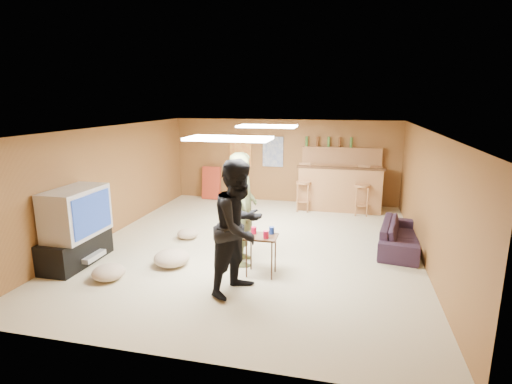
% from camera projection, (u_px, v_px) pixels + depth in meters
% --- Properties ---
extents(ground, '(7.00, 7.00, 0.00)m').
position_uv_depth(ground, '(254.00, 245.00, 7.60)').
color(ground, '#BFB492').
rests_on(ground, ground).
extents(ceiling, '(6.00, 7.00, 0.02)m').
position_uv_depth(ceiling, '(253.00, 129.00, 7.10)').
color(ceiling, silver).
rests_on(ceiling, ground).
extents(wall_back, '(6.00, 0.02, 2.20)m').
position_uv_depth(wall_back, '(284.00, 161.00, 10.67)').
color(wall_back, brown).
rests_on(wall_back, ground).
extents(wall_front, '(6.00, 0.02, 2.20)m').
position_uv_depth(wall_front, '(173.00, 263.00, 4.03)').
color(wall_front, brown).
rests_on(wall_front, ground).
extents(wall_left, '(0.02, 7.00, 2.20)m').
position_uv_depth(wall_left, '(109.00, 182.00, 8.02)').
color(wall_left, brown).
rests_on(wall_left, ground).
extents(wall_right, '(0.02, 7.00, 2.20)m').
position_uv_depth(wall_right, '(427.00, 198.00, 6.68)').
color(wall_right, brown).
rests_on(wall_right, ground).
extents(tv_stand, '(0.55, 1.30, 0.50)m').
position_uv_depth(tv_stand, '(76.00, 249.00, 6.73)').
color(tv_stand, black).
rests_on(tv_stand, ground).
extents(dvd_box, '(0.35, 0.50, 0.08)m').
position_uv_depth(dvd_box, '(88.00, 256.00, 6.70)').
color(dvd_box, '#B2B2B7').
rests_on(dvd_box, tv_stand).
extents(tv_body, '(0.60, 1.10, 0.80)m').
position_uv_depth(tv_body, '(76.00, 212.00, 6.56)').
color(tv_body, '#B2B2B7').
rests_on(tv_body, tv_stand).
extents(tv_screen, '(0.02, 0.95, 0.65)m').
position_uv_depth(tv_screen, '(93.00, 214.00, 6.50)').
color(tv_screen, navy).
rests_on(tv_screen, tv_body).
extents(bar_counter, '(2.00, 0.60, 1.10)m').
position_uv_depth(bar_counter, '(340.00, 188.00, 9.94)').
color(bar_counter, '#986237').
rests_on(bar_counter, ground).
extents(bar_lip, '(2.10, 0.12, 0.05)m').
position_uv_depth(bar_lip, '(340.00, 168.00, 9.58)').
color(bar_lip, '#382112').
rests_on(bar_lip, bar_counter).
extents(bar_shelf, '(2.00, 0.18, 0.05)m').
position_uv_depth(bar_shelf, '(342.00, 148.00, 10.15)').
color(bar_shelf, '#986237').
rests_on(bar_shelf, bar_backing).
extents(bar_backing, '(2.00, 0.14, 0.60)m').
position_uv_depth(bar_backing, '(341.00, 160.00, 10.24)').
color(bar_backing, '#986237').
rests_on(bar_backing, bar_counter).
extents(poster_left, '(0.60, 0.03, 0.85)m').
position_uv_depth(poster_left, '(240.00, 151.00, 10.84)').
color(poster_left, '#BF3F26').
rests_on(poster_left, wall_back).
extents(poster_right, '(0.55, 0.03, 0.80)m').
position_uv_depth(poster_right, '(273.00, 152.00, 10.64)').
color(poster_right, '#334C99').
rests_on(poster_right, wall_back).
extents(folding_chair_stack, '(0.50, 0.26, 0.91)m').
position_uv_depth(folding_chair_stack, '(211.00, 183.00, 11.07)').
color(folding_chair_stack, '#A8331F').
rests_on(folding_chair_stack, ground).
extents(ceiling_panel_front, '(1.20, 0.60, 0.04)m').
position_uv_depth(ceiling_panel_front, '(229.00, 139.00, 5.69)').
color(ceiling_panel_front, white).
rests_on(ceiling_panel_front, ceiling).
extents(ceiling_panel_back, '(1.20, 0.60, 0.04)m').
position_uv_depth(ceiling_panel_back, '(267.00, 126.00, 8.25)').
color(ceiling_panel_back, white).
rests_on(ceiling_panel_back, ceiling).
extents(person_olive, '(0.60, 0.78, 1.89)m').
position_uv_depth(person_olive, '(243.00, 209.00, 6.60)').
color(person_olive, '#586339').
rests_on(person_olive, ground).
extents(person_black, '(1.04, 1.15, 1.93)m').
position_uv_depth(person_black, '(239.00, 227.00, 5.59)').
color(person_black, black).
rests_on(person_black, ground).
extents(sofa, '(0.94, 1.82, 0.51)m').
position_uv_depth(sofa, '(401.00, 236.00, 7.38)').
color(sofa, black).
rests_on(sofa, ground).
extents(tray_table, '(0.51, 0.41, 0.65)m').
position_uv_depth(tray_table, '(261.00, 255.00, 6.27)').
color(tray_table, '#382112').
rests_on(tray_table, ground).
extents(cup_red_near, '(0.10, 0.10, 0.11)m').
position_uv_depth(cup_red_near, '(254.00, 230.00, 6.28)').
color(cup_red_near, red).
rests_on(cup_red_near, tray_table).
extents(cup_red_far, '(0.09, 0.09, 0.12)m').
position_uv_depth(cup_red_far, '(266.00, 235.00, 6.07)').
color(cup_red_far, red).
rests_on(cup_red_far, tray_table).
extents(cup_blue, '(0.11, 0.11, 0.12)m').
position_uv_depth(cup_blue, '(272.00, 230.00, 6.27)').
color(cup_blue, navy).
rests_on(cup_blue, tray_table).
extents(bar_stool_left, '(0.37, 0.37, 1.13)m').
position_uv_depth(bar_stool_left, '(303.00, 189.00, 9.83)').
color(bar_stool_left, '#986237').
rests_on(bar_stool_left, ground).
extents(bar_stool_right, '(0.45, 0.45, 1.25)m').
position_uv_depth(bar_stool_right, '(362.00, 190.00, 9.47)').
color(bar_stool_right, '#986237').
rests_on(bar_stool_right, ground).
extents(cushion_near_tv, '(0.77, 0.77, 0.27)m').
position_uv_depth(cushion_near_tv, '(172.00, 258.00, 6.66)').
color(cushion_near_tv, tan).
rests_on(cushion_near_tv, ground).
extents(cushion_mid, '(0.57, 0.57, 0.19)m').
position_uv_depth(cushion_mid, '(188.00, 234.00, 7.97)').
color(cushion_mid, tan).
rests_on(cushion_mid, ground).
extents(cushion_far, '(0.63, 0.63, 0.23)m').
position_uv_depth(cushion_far, '(109.00, 272.00, 6.15)').
color(cushion_far, tan).
rests_on(cushion_far, ground).
extents(bottle_row, '(1.20, 0.08, 0.26)m').
position_uv_depth(bottle_row, '(329.00, 142.00, 10.17)').
color(bottle_row, '#3F7233').
rests_on(bottle_row, bar_shelf).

